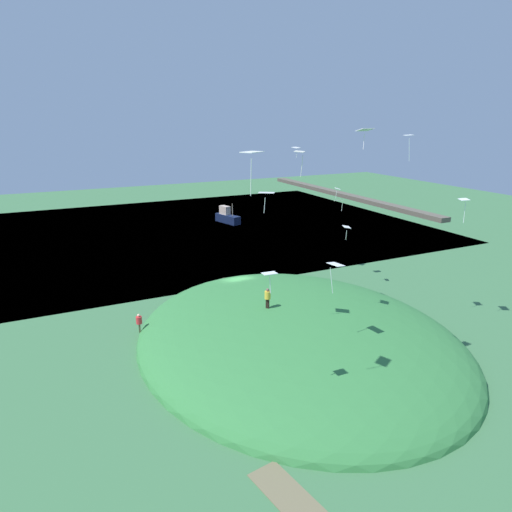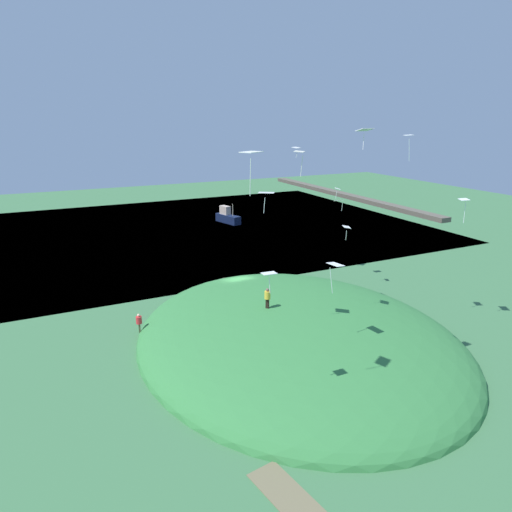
% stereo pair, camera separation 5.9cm
% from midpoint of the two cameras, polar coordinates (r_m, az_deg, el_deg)
% --- Properties ---
extents(ground_plane, '(160.00, 160.00, 0.00)m').
position_cam_midpoint_polar(ground_plane, '(45.91, -2.30, -4.91)').
color(ground_plane, '#3A6C41').
extents(lake_water, '(53.18, 80.00, 0.40)m').
position_cam_midpoint_polar(lake_water, '(72.73, -11.55, 2.84)').
color(lake_water, '#364877').
rests_on(lake_water, ground_plane).
extents(grass_hill, '(29.35, 24.63, 5.37)m').
position_cam_midpoint_polar(grass_hill, '(37.27, 5.10, -10.39)').
color(grass_hill, '#33773B').
rests_on(grass_hill, ground_plane).
extents(bridge_deck_far, '(47.86, 1.80, 0.70)m').
position_cam_midpoint_polar(bridge_deck_far, '(86.44, 10.84, 7.46)').
color(bridge_deck_far, '#575245').
extents(boat_on_lake, '(5.31, 2.77, 3.38)m').
position_cam_midpoint_polar(boat_on_lake, '(77.28, -3.54, 4.86)').
color(boat_on_lake, '#101A38').
rests_on(boat_on_lake, lake_water).
extents(person_watching_kites, '(0.66, 0.66, 1.65)m').
position_cam_midpoint_polar(person_watching_kites, '(35.92, 1.48, -4.98)').
color(person_watching_kites, black).
rests_on(person_watching_kites, grass_hill).
extents(person_with_child, '(0.53, 0.53, 1.60)m').
position_cam_midpoint_polar(person_with_child, '(38.41, -14.28, -7.82)').
color(person_with_child, brown).
rests_on(person_with_child, grass_hill).
extents(kite_0, '(1.15, 1.05, 1.93)m').
position_cam_midpoint_polar(kite_0, '(39.89, 24.44, 6.27)').
color(kite_0, white).
extents(kite_1, '(0.74, 0.93, 1.16)m').
position_cam_midpoint_polar(kite_1, '(48.64, 10.26, 6.73)').
color(kite_1, white).
extents(kite_2, '(1.11, 1.23, 2.01)m').
position_cam_midpoint_polar(kite_2, '(21.58, -0.51, 12.50)').
color(kite_2, white).
extents(kite_3, '(0.57, 0.78, 1.18)m').
position_cam_midpoint_polar(kite_3, '(23.62, 1.70, -2.30)').
color(kite_3, white).
extents(kite_4, '(1.17, 1.13, 1.74)m').
position_cam_midpoint_polar(kite_4, '(32.10, 5.49, 12.64)').
color(kite_4, silver).
extents(kite_5, '(1.00, 1.11, 1.11)m').
position_cam_midpoint_polar(kite_5, '(48.38, 5.06, 13.22)').
color(kite_5, silver).
extents(kite_6, '(0.99, 0.86, 1.14)m').
position_cam_midpoint_polar(kite_6, '(39.56, 11.22, 3.49)').
color(kite_6, silver).
extents(kite_7, '(1.16, 0.91, 2.11)m').
position_cam_midpoint_polar(kite_7, '(30.13, 9.87, -1.22)').
color(kite_7, white).
extents(kite_8, '(1.00, 0.89, 1.91)m').
position_cam_midpoint_polar(kite_8, '(37.08, 18.45, 13.84)').
color(kite_8, white).
extents(kite_9, '(1.16, 1.25, 1.33)m').
position_cam_midpoint_polar(kite_9, '(30.10, 1.34, 7.78)').
color(kite_9, white).
extents(kite_10, '(0.69, 0.95, 1.20)m').
position_cam_midpoint_polar(kite_10, '(27.70, 13.39, 14.92)').
color(kite_10, white).
extents(kite_11, '(0.80, 0.69, 1.05)m').
position_cam_midpoint_polar(kite_11, '(44.86, 10.12, 8.16)').
color(kite_11, white).
extents(mooring_post, '(0.14, 0.14, 1.03)m').
position_cam_midpoint_polar(mooring_post, '(47.98, -3.99, -3.29)').
color(mooring_post, brown).
rests_on(mooring_post, ground_plane).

